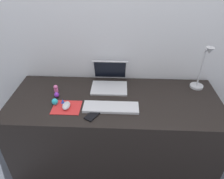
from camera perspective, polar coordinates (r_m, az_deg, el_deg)
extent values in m
plane|color=#474C56|center=(2.19, 0.56, -18.44)|extent=(6.00, 6.00, 0.00)
cube|color=silver|center=(1.95, 1.10, 5.47)|extent=(2.87, 0.05, 1.62)
cube|color=black|center=(1.91, 0.62, -11.59)|extent=(1.67, 0.66, 0.74)
cube|color=silver|center=(1.79, -0.75, 0.40)|extent=(0.30, 0.21, 0.01)
cube|color=silver|center=(1.85, -0.54, 5.34)|extent=(0.30, 0.07, 0.19)
cube|color=black|center=(1.85, -0.55, 5.30)|extent=(0.27, 0.05, 0.17)
cube|color=silver|center=(1.57, -0.31, -4.81)|extent=(0.41, 0.13, 0.02)
cube|color=red|center=(1.62, -12.11, -4.73)|extent=(0.21, 0.17, 0.00)
ellipsoid|color=silver|center=(1.61, -12.23, -4.25)|extent=(0.06, 0.10, 0.03)
cube|color=black|center=(1.52, -5.20, -6.85)|extent=(0.12, 0.14, 0.01)
cylinder|color=#B7B7BC|center=(1.95, 21.79, 0.86)|extent=(0.11, 0.11, 0.02)
cylinder|color=#B7B7BC|center=(1.87, 22.89, 5.36)|extent=(0.01, 0.01, 0.33)
cylinder|color=#B7B7BC|center=(1.77, 24.42, 9.73)|extent=(0.01, 0.08, 0.08)
cone|color=#B7B7BC|center=(1.74, 24.82, 9.49)|extent=(0.06, 0.06, 0.05)
cylinder|color=pink|center=(1.81, -14.82, -0.12)|extent=(0.03, 0.03, 0.03)
sphere|color=pink|center=(1.80, -14.95, 0.63)|extent=(0.04, 0.04, 0.04)
ellipsoid|color=#28B7CC|center=(1.66, -15.16, -3.19)|extent=(0.05, 0.05, 0.05)
cone|color=blue|center=(1.66, -13.15, -3.12)|extent=(0.03, 0.03, 0.04)
ellipsoid|color=purple|center=(1.74, -14.71, -1.37)|extent=(0.04, 0.04, 0.04)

